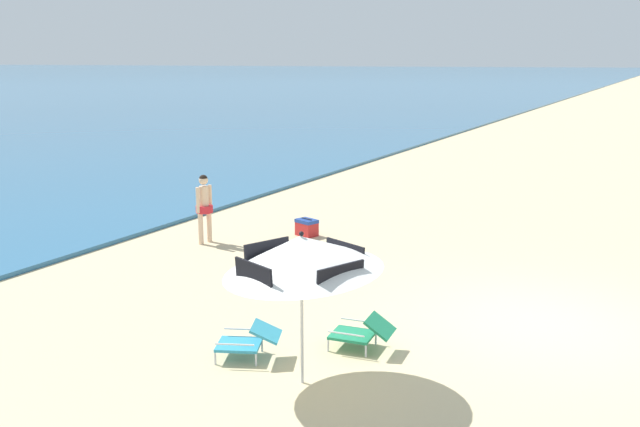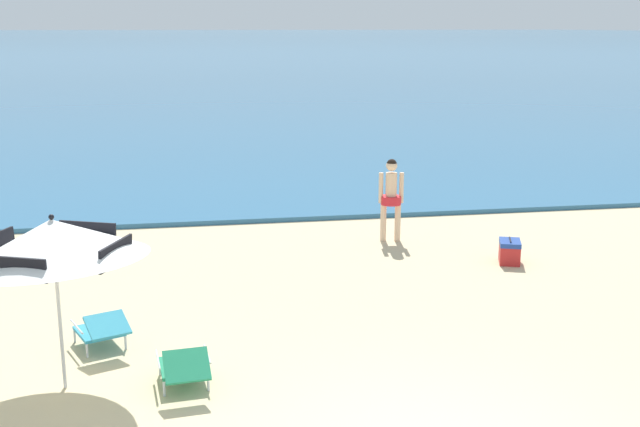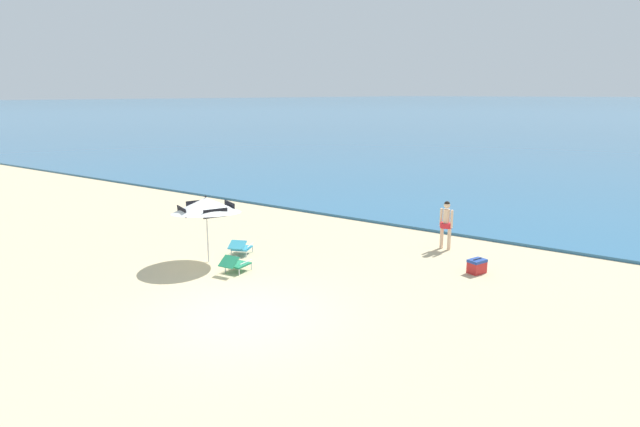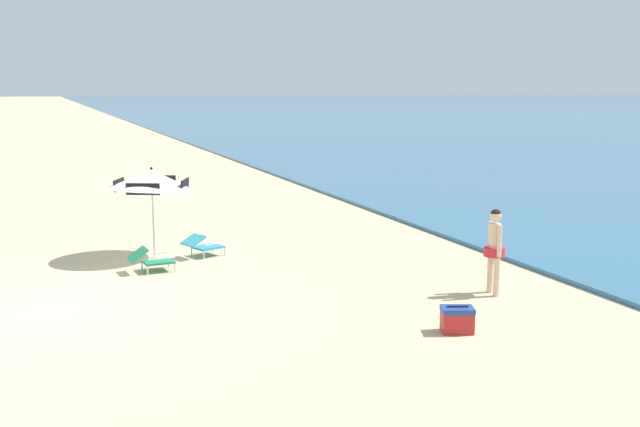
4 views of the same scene
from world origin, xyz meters
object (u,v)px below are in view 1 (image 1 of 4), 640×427
object	(u,v)px
beach_umbrella_striped_main	(301,254)
lounge_chair_beside_umbrella	(362,332)
cooler_box	(307,227)
lounge_chair_under_umbrella	(248,340)
person_standing_near_shore	(204,204)

from	to	relation	value
beach_umbrella_striped_main	lounge_chair_beside_umbrella	bearing A→B (deg)	-10.58
beach_umbrella_striped_main	cooler_box	xyz separation A→B (m)	(6.92, 3.65, -1.54)
lounge_chair_under_umbrella	person_standing_near_shore	size ratio (longest dim) A/B	0.64
lounge_chair_under_umbrella	cooler_box	size ratio (longest dim) A/B	1.74
lounge_chair_under_umbrella	lounge_chair_beside_umbrella	xyz separation A→B (m)	(1.02, -1.29, -0.01)
lounge_chair_under_umbrella	cooler_box	xyz separation A→B (m)	(6.60, 2.62, -0.07)
lounge_chair_under_umbrella	lounge_chair_beside_umbrella	distance (m)	1.64
person_standing_near_shore	cooler_box	bearing A→B (deg)	-46.28
person_standing_near_shore	cooler_box	distance (m)	2.51
cooler_box	beach_umbrella_striped_main	bearing A→B (deg)	-152.17
lounge_chair_beside_umbrella	lounge_chair_under_umbrella	bearing A→B (deg)	128.40
lounge_chair_beside_umbrella	cooler_box	world-z (taller)	lounge_chair_beside_umbrella
beach_umbrella_striped_main	lounge_chair_under_umbrella	world-z (taller)	beach_umbrella_striped_main
cooler_box	lounge_chair_beside_umbrella	bearing A→B (deg)	-144.99
beach_umbrella_striped_main	person_standing_near_shore	distance (m)	7.58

